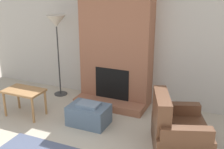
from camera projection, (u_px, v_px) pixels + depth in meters
name	position (u px, v px, depth m)	size (l,w,h in m)	color
wall_back	(121.00, 39.00, 5.83)	(6.82, 0.06, 2.60)	#BCB7AD
fireplace	(116.00, 45.00, 5.63)	(1.46, 0.78, 2.60)	#935B42
ottoman	(89.00, 114.00, 5.03)	(0.71, 0.49, 0.41)	slate
armchair	(175.00, 132.00, 4.30)	(1.09, 1.17, 0.88)	brown
side_table	(24.00, 94.00, 5.28)	(0.74, 0.46, 0.52)	#9E7042
floor_lamp_left	(56.00, 25.00, 5.89)	(0.41, 0.41, 1.78)	#333333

